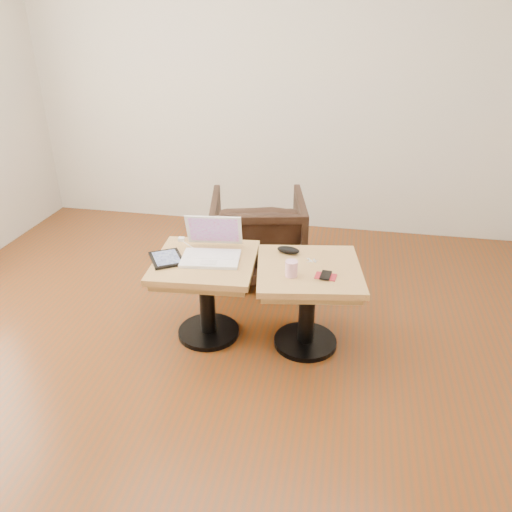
% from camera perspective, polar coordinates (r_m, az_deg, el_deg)
% --- Properties ---
extents(room_shell, '(4.52, 4.52, 2.71)m').
position_cam_1_polar(room_shell, '(2.34, -6.22, 13.15)').
color(room_shell, '#4F3117').
rests_on(room_shell, ground).
extents(side_table_left, '(0.64, 0.64, 0.54)m').
position_cam_1_polar(side_table_left, '(3.05, -5.73, -2.61)').
color(side_table_left, black).
rests_on(side_table_left, ground).
extents(side_table_right, '(0.68, 0.68, 0.54)m').
position_cam_1_polar(side_table_right, '(2.96, 5.96, -3.60)').
color(side_table_right, black).
rests_on(side_table_right, ground).
extents(laptop, '(0.38, 0.36, 0.23)m').
position_cam_1_polar(laptop, '(3.00, -5.08, 0.80)').
color(laptop, white).
rests_on(laptop, side_table_left).
extents(tablet, '(0.27, 0.29, 0.02)m').
position_cam_1_polar(tablet, '(3.01, -10.19, -0.28)').
color(tablet, black).
rests_on(tablet, side_table_left).
extents(charging_adapter, '(0.04, 0.04, 0.02)m').
position_cam_1_polar(charging_adapter, '(3.23, -8.54, 1.92)').
color(charging_adapter, white).
rests_on(charging_adapter, side_table_left).
extents(glasses_case, '(0.15, 0.09, 0.04)m').
position_cam_1_polar(glasses_case, '(3.04, 3.72, 0.69)').
color(glasses_case, black).
rests_on(glasses_case, side_table_right).
extents(striped_cup, '(0.08, 0.08, 0.09)m').
position_cam_1_polar(striped_cup, '(2.78, 4.07, -1.44)').
color(striped_cup, '#CC5589').
rests_on(striped_cup, side_table_right).
extents(earbuds_tangle, '(0.07, 0.05, 0.01)m').
position_cam_1_polar(earbuds_tangle, '(2.96, 6.43, -0.50)').
color(earbuds_tangle, white).
rests_on(earbuds_tangle, side_table_right).
extents(phone_on_sleeve, '(0.12, 0.11, 0.01)m').
position_cam_1_polar(phone_on_sleeve, '(2.80, 7.97, -2.25)').
color(phone_on_sleeve, maroon).
rests_on(phone_on_sleeve, side_table_right).
extents(armchair, '(0.82, 0.83, 0.64)m').
position_cam_1_polar(armchair, '(3.81, 0.21, 2.35)').
color(armchair, black).
rests_on(armchair, ground).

